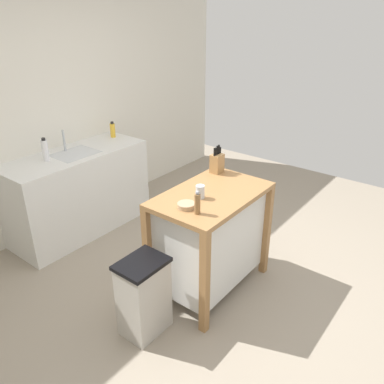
{
  "coord_description": "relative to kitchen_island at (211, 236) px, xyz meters",
  "views": [
    {
      "loc": [
        -2.2,
        -1.48,
        2.27
      ],
      "look_at": [
        0.11,
        0.32,
        0.87
      ],
      "focal_mm": 36.34,
      "sensor_mm": 36.0,
      "label": 1
    }
  ],
  "objects": [
    {
      "name": "sink_faucet",
      "position": [
        -0.07,
        1.84,
        0.5
      ],
      "size": [
        0.02,
        0.02,
        0.22
      ],
      "color": "#B7BCC1",
      "rests_on": "sink_counter"
    },
    {
      "name": "bottle_spray_cleaner",
      "position": [
        -0.36,
        1.73,
        0.49
      ],
      "size": [
        0.06,
        0.06,
        0.23
      ],
      "color": "white",
      "rests_on": "sink_counter"
    },
    {
      "name": "bottle_dish_soap",
      "position": [
        0.55,
        1.79,
        0.47
      ],
      "size": [
        0.06,
        0.06,
        0.18
      ],
      "color": "yellow",
      "rests_on": "sink_counter"
    },
    {
      "name": "sink_counter",
      "position": [
        -0.07,
        1.7,
        -0.06
      ],
      "size": [
        1.53,
        0.6,
        0.9
      ],
      "color": "silver",
      "rests_on": "ground"
    },
    {
      "name": "kitchen_island",
      "position": [
        0.0,
        0.0,
        0.0
      ],
      "size": [
        1.0,
        0.63,
        0.92
      ],
      "color": "#9E7042",
      "rests_on": "ground"
    },
    {
      "name": "wall_back",
      "position": [
        -0.11,
        2.05,
        0.79
      ],
      "size": [
        5.52,
        0.1,
        2.6
      ],
      "primitive_type": "cube",
      "color": "silver",
      "rests_on": "ground"
    },
    {
      "name": "trash_bin",
      "position": [
        -0.74,
        0.08,
        -0.19
      ],
      "size": [
        0.36,
        0.28,
        0.63
      ],
      "color": "#B7B2A8",
      "rests_on": "ground"
    },
    {
      "name": "pepper_grinder",
      "position": [
        -0.34,
        -0.12,
        0.49
      ],
      "size": [
        0.04,
        0.04,
        0.18
      ],
      "color": "olive",
      "rests_on": "kitchen_island"
    },
    {
      "name": "drinking_cup",
      "position": [
        -0.13,
        0.02,
        0.46
      ],
      "size": [
        0.07,
        0.07,
        0.11
      ],
      "color": "silver",
      "rests_on": "kitchen_island"
    },
    {
      "name": "ground_plane",
      "position": [
        -0.11,
        -0.12,
        -0.51
      ],
      "size": [
        6.52,
        6.52,
        0.0
      ],
      "primitive_type": "plane",
      "color": "gray",
      "rests_on": "ground"
    },
    {
      "name": "bowl_ceramic_wide",
      "position": [
        -0.32,
        0.0,
        0.42
      ],
      "size": [
        0.13,
        0.13,
        0.04
      ],
      "color": "tan",
      "rests_on": "kitchen_island"
    },
    {
      "name": "knife_block",
      "position": [
        0.38,
        0.21,
        0.5
      ],
      "size": [
        0.11,
        0.09,
        0.25
      ],
      "color": "#AD7F4C",
      "rests_on": "kitchen_island"
    }
  ]
}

